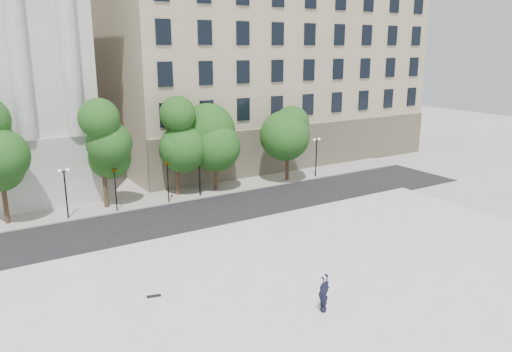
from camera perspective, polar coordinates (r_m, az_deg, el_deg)
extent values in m
plane|color=beige|center=(24.61, 5.52, -17.56)|extent=(160.00, 160.00, 0.00)
cube|color=white|center=(26.60, 1.50, -14.29)|extent=(44.00, 22.00, 0.45)
cube|color=black|center=(39.00, -10.75, -5.26)|extent=(60.00, 8.00, 0.02)
cube|color=#A7A49A|center=(44.37, -13.59, -2.90)|extent=(60.00, 4.00, 0.12)
cube|color=tan|center=(64.49, -1.23, 12.28)|extent=(36.00, 26.00, 21.00)
cylinder|color=black|center=(41.75, -15.74, -1.72)|extent=(0.10, 0.10, 3.50)
imported|color=black|center=(41.23, -15.93, 1.08)|extent=(0.92, 1.73, 0.69)
cylinder|color=black|center=(43.12, -10.03, -0.87)|extent=(0.10, 0.10, 3.50)
imported|color=black|center=(42.63, -10.15, 1.80)|extent=(0.57, 1.59, 0.63)
imported|color=black|center=(25.47, 7.69, -14.58)|extent=(1.18, 2.04, 0.52)
cube|color=black|center=(27.20, -11.61, -13.29)|extent=(0.76, 0.37, 0.08)
cylinder|color=#382619|center=(41.93, -26.71, -2.90)|extent=(0.36, 0.36, 3.20)
cylinder|color=#382619|center=(43.05, -16.83, -1.63)|extent=(0.36, 0.36, 3.03)
sphere|color=#154413|center=(42.13, -17.24, 3.75)|extent=(3.85, 3.85, 3.85)
cylinder|color=#382619|center=(45.30, -8.98, -0.40)|extent=(0.36, 0.36, 3.01)
sphere|color=#154413|center=(44.44, -9.18, 4.70)|extent=(3.65, 3.65, 3.65)
cylinder|color=#382619|center=(46.58, -4.62, -0.17)|extent=(0.36, 0.36, 2.51)
sphere|color=#154413|center=(45.83, -4.71, 3.95)|extent=(4.43, 4.43, 4.43)
cylinder|color=#382619|center=(49.89, 3.58, 0.87)|extent=(0.36, 0.36, 2.55)
sphere|color=#154413|center=(49.19, 3.64, 4.78)|extent=(4.22, 4.22, 4.22)
cylinder|color=black|center=(41.18, -20.88, -2.11)|extent=(0.12, 0.12, 3.85)
cube|color=black|center=(40.70, -21.12, 0.49)|extent=(0.60, 0.06, 0.06)
sphere|color=white|center=(40.63, -21.55, 0.57)|extent=(0.28, 0.28, 0.28)
sphere|color=white|center=(40.73, -20.72, 0.68)|extent=(0.28, 0.28, 0.28)
cylinder|color=black|center=(44.50, -6.47, 0.19)|extent=(0.12, 0.12, 4.18)
cube|color=black|center=(44.03, -6.54, 2.83)|extent=(0.60, 0.06, 0.06)
sphere|color=white|center=(43.89, -6.90, 2.91)|extent=(0.28, 0.28, 0.28)
sphere|color=white|center=(44.14, -6.19, 3.00)|extent=(0.28, 0.28, 0.28)
cylinder|color=black|center=(51.37, 6.88, 1.94)|extent=(0.12, 0.12, 3.86)
cube|color=black|center=(50.99, 6.95, 4.06)|extent=(0.60, 0.06, 0.06)
sphere|color=white|center=(50.79, 6.69, 4.14)|extent=(0.28, 0.28, 0.28)
sphere|color=white|center=(51.16, 7.22, 4.20)|extent=(0.28, 0.28, 0.28)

